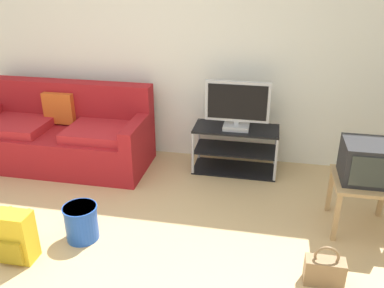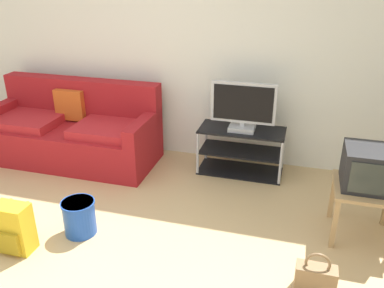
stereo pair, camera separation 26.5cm
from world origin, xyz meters
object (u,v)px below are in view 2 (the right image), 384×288
couch (74,132)px  backpack (14,228)px  cleaning_bucket (79,216)px  tv_stand (241,151)px  side_table (365,195)px  flat_tv (243,107)px  crt_tv (371,168)px  handbag (316,278)px

couch → backpack: size_ratio=4.71×
cleaning_bucket → tv_stand: bearing=52.7°
side_table → cleaning_bucket: 2.42m
flat_tv → side_table: 1.51m
crt_tv → side_table: bearing=-90.0°
cleaning_bucket → backpack: bearing=-138.2°
couch → tv_stand: size_ratio=2.14×
flat_tv → side_table: size_ratio=1.32×
flat_tv → backpack: size_ratio=1.63×
crt_tv → cleaning_bucket: bearing=-164.7°
side_table → flat_tv: bearing=143.8°
tv_stand → flat_tv: flat_tv is taller
couch → side_table: 3.22m
tv_stand → crt_tv: size_ratio=2.16×
couch → handbag: 3.16m
flat_tv → handbag: (0.82, -1.64, -0.66)m
side_table → backpack: (-2.71, -0.96, -0.19)m
couch → cleaning_bucket: (0.82, -1.32, -0.17)m
handbag → side_table: bearing=65.0°
flat_tv → side_table: bearing=-36.2°
side_table → backpack: side_table is taller
couch → backpack: 1.72m
backpack → crt_tv: bearing=45.0°
tv_stand → cleaning_bucket: bearing=-127.3°
couch → handbag: couch is taller
flat_tv → side_table: flat_tv is taller
backpack → couch: bearing=129.7°
tv_stand → flat_tv: 0.52m
side_table → handbag: size_ratio=1.58×
tv_stand → cleaning_bucket: tv_stand is taller
crt_tv → handbag: bearing=-114.5°
side_table → cleaning_bucket: side_table is taller
flat_tv → side_table: (1.18, -0.86, -0.37)m
cleaning_bucket → crt_tv: bearing=15.3°
side_table → handbag: (-0.36, -0.78, -0.28)m
tv_stand → side_table: 1.48m
side_table → cleaning_bucket: size_ratio=1.67×
couch → flat_tv: bearing=4.8°
flat_tv → handbag: flat_tv is taller
flat_tv → crt_tv: (1.18, -0.85, -0.13)m
crt_tv → backpack: 2.91m
couch → tv_stand: 1.97m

